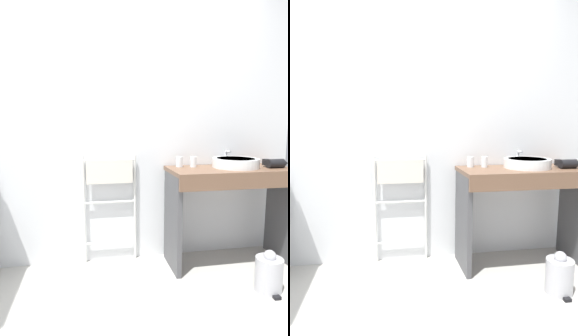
% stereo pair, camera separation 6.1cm
% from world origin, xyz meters
% --- Properties ---
extents(wall_back, '(3.33, 0.12, 2.67)m').
position_xyz_m(wall_back, '(0.00, 1.31, 1.33)').
color(wall_back, silver).
rests_on(wall_back, ground_plane).
extents(towel_radiator, '(0.48, 0.06, 0.97)m').
position_xyz_m(towel_radiator, '(-0.08, 1.20, 0.72)').
color(towel_radiator, white).
rests_on(towel_radiator, ground_plane).
extents(vanity_counter, '(1.07, 0.49, 0.86)m').
position_xyz_m(vanity_counter, '(0.95, 0.98, 0.60)').
color(vanity_counter, brown).
rests_on(vanity_counter, ground_plane).
extents(sink_basin, '(0.40, 0.40, 0.08)m').
position_xyz_m(sink_basin, '(1.01, 1.01, 0.91)').
color(sink_basin, white).
rests_on(sink_basin, vanity_counter).
extents(faucet, '(0.02, 0.10, 0.14)m').
position_xyz_m(faucet, '(1.01, 1.19, 0.95)').
color(faucet, silver).
rests_on(faucet, vanity_counter).
extents(cup_near_wall, '(0.06, 0.06, 0.09)m').
position_xyz_m(cup_near_wall, '(0.53, 1.14, 0.91)').
color(cup_near_wall, white).
rests_on(cup_near_wall, vanity_counter).
extents(cup_near_edge, '(0.06, 0.06, 0.09)m').
position_xyz_m(cup_near_edge, '(0.65, 1.11, 0.91)').
color(cup_near_edge, white).
rests_on(cup_near_edge, vanity_counter).
extents(hair_dryer, '(0.19, 0.16, 0.08)m').
position_xyz_m(hair_dryer, '(1.35, 0.93, 0.90)').
color(hair_dryer, black).
rests_on(hair_dryer, vanity_counter).
extents(trash_bin, '(0.20, 0.23, 0.32)m').
position_xyz_m(trash_bin, '(1.04, 0.49, 0.14)').
color(trash_bin, '#B7B7BC').
rests_on(trash_bin, ground_plane).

